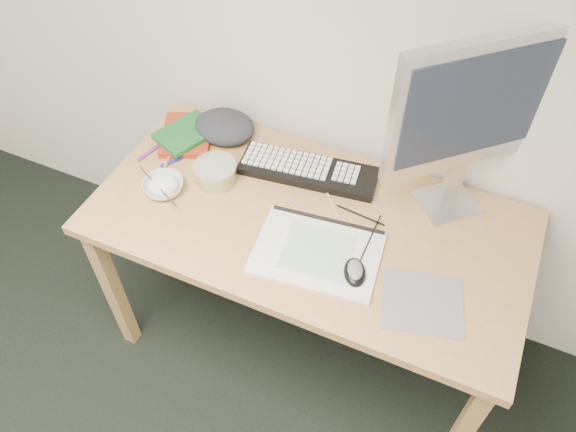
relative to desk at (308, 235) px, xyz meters
name	(u,v)px	position (x,y,z in m)	size (l,w,h in m)	color
desk	(308,235)	(0.00, 0.00, 0.00)	(1.40, 0.70, 0.75)	tan
mousepad	(422,302)	(0.42, -0.15, 0.08)	(0.23, 0.21, 0.00)	slate
sketchpad	(317,253)	(0.08, -0.12, 0.09)	(0.38, 0.27, 0.01)	silver
keyboard	(308,171)	(-0.08, 0.19, 0.10)	(0.47, 0.15, 0.03)	black
monitor	(475,110)	(0.39, 0.25, 0.46)	(0.41, 0.39, 0.61)	silver
mouse	(355,270)	(0.21, -0.15, 0.11)	(0.06, 0.10, 0.04)	black
rice_bowl	(164,187)	(-0.49, -0.08, 0.10)	(0.14, 0.14, 0.04)	white
chopsticks	(158,187)	(-0.49, -0.11, 0.13)	(0.02, 0.02, 0.23)	silver
fruit_tub	(216,173)	(-0.35, 0.03, 0.12)	(0.15, 0.15, 0.07)	#C6C947
book_red	(187,135)	(-0.56, 0.18, 0.09)	(0.17, 0.23, 0.02)	maroon
book_green	(187,133)	(-0.55, 0.17, 0.11)	(0.15, 0.21, 0.02)	#186026
cloth_lump	(225,127)	(-0.44, 0.25, 0.12)	(0.19, 0.15, 0.08)	#25272C
pencil_pink	(304,212)	(-0.02, 0.02, 0.09)	(0.01, 0.01, 0.20)	pink
pencil_tan	(333,206)	(0.05, 0.08, 0.09)	(0.01, 0.01, 0.18)	tan
pencil_black	(360,215)	(0.15, 0.08, 0.09)	(0.01, 0.01, 0.17)	black
marker_blue	(178,159)	(-0.52, 0.07, 0.09)	(0.01, 0.01, 0.13)	#1B2296
marker_orange	(169,158)	(-0.56, 0.06, 0.09)	(0.01, 0.01, 0.13)	orange
marker_purple	(153,149)	(-0.63, 0.07, 0.09)	(0.01, 0.01, 0.14)	#7B268D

